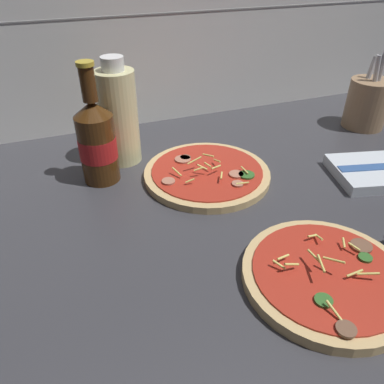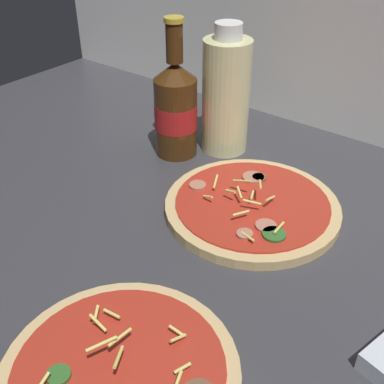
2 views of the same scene
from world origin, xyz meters
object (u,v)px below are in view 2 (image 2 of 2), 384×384
pizza_near (120,375)px  pizza_far (252,206)px  beer_bottle (176,108)px  oil_bottle (226,95)px

pizza_near → pizza_far: size_ratio=0.93×
beer_bottle → oil_bottle: (5.93, 6.87, 1.73)cm
pizza_far → oil_bottle: size_ratio=1.16×
pizza_near → beer_bottle: bearing=122.5°
beer_bottle → pizza_near: bearing=-57.5°
beer_bottle → pizza_far: bearing=-19.3°
pizza_far → pizza_near: bearing=-81.4°
beer_bottle → oil_bottle: beer_bottle is taller
pizza_near → oil_bottle: (-20.16, 47.77, 9.61)cm
pizza_far → beer_bottle: 23.64cm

